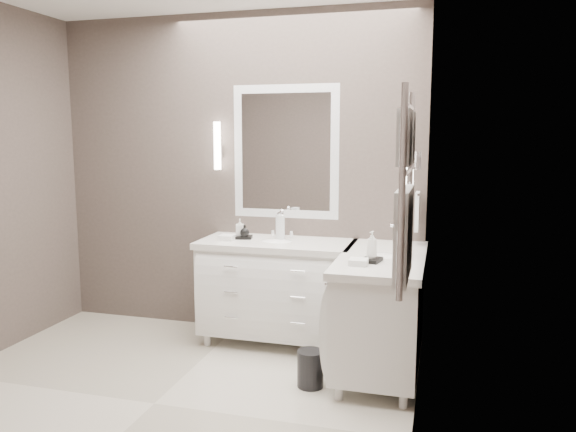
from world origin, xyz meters
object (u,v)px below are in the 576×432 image
(vanity_back, at_px, (277,285))
(vanity_right, at_px, (381,305))
(towel_ladder, at_px, (405,201))
(waste_bin, at_px, (310,369))

(vanity_back, bearing_deg, vanity_right, -20.38)
(vanity_right, distance_m, towel_ladder, 1.60)
(vanity_right, height_order, waste_bin, vanity_right)
(vanity_back, height_order, waste_bin, vanity_back)
(waste_bin, bearing_deg, vanity_back, 122.08)
(vanity_back, relative_size, waste_bin, 4.94)
(towel_ladder, bearing_deg, vanity_right, 99.84)
(towel_ladder, xyz_separation_m, waste_bin, (-0.65, 0.91, -1.27))
(vanity_back, bearing_deg, waste_bin, -57.92)
(vanity_back, height_order, towel_ladder, towel_ladder)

